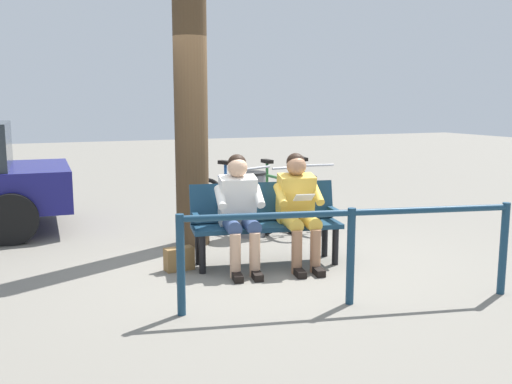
% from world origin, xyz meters
% --- Properties ---
extents(ground_plane, '(40.00, 40.00, 0.00)m').
position_xyz_m(ground_plane, '(0.00, 0.00, 0.00)').
color(ground_plane, slate).
extents(bench, '(1.66, 0.75, 0.87)m').
position_xyz_m(bench, '(-0.09, 0.04, 0.51)').
color(bench, navy).
rests_on(bench, ground).
extents(person_reading, '(0.54, 0.81, 1.20)m').
position_xyz_m(person_reading, '(-0.38, 0.26, 0.66)').
color(person_reading, gold).
rests_on(person_reading, ground).
extents(person_companion, '(0.54, 0.81, 1.20)m').
position_xyz_m(person_companion, '(0.25, 0.15, 0.66)').
color(person_companion, white).
rests_on(person_companion, ground).
extents(handbag, '(0.31, 0.17, 0.24)m').
position_xyz_m(handbag, '(0.85, -0.04, 0.12)').
color(handbag, olive).
rests_on(handbag, ground).
extents(tree_trunk, '(0.40, 0.40, 3.67)m').
position_xyz_m(tree_trunk, '(0.40, -1.07, 1.84)').
color(tree_trunk, '#4C3823').
rests_on(tree_trunk, ground).
extents(litter_bin, '(0.39, 0.39, 0.84)m').
position_xyz_m(litter_bin, '(-0.42, -1.17, 0.42)').
color(litter_bin, slate).
rests_on(litter_bin, ground).
extents(bicycle_silver, '(0.48, 1.67, 0.94)m').
position_xyz_m(bicycle_silver, '(-1.49, -1.64, 0.36)').
color(bicycle_silver, black).
rests_on(bicycle_silver, ground).
extents(bicycle_purple, '(0.48, 1.68, 0.94)m').
position_xyz_m(bicycle_purple, '(-0.91, -1.54, 0.36)').
color(bicycle_purple, black).
rests_on(bicycle_purple, ground).
extents(bicycle_orange, '(0.77, 1.55, 0.94)m').
position_xyz_m(bicycle_orange, '(-0.37, -1.63, 0.36)').
color(bicycle_orange, black).
rests_on(bicycle_orange, ground).
extents(railing_fence, '(2.91, 0.69, 0.85)m').
position_xyz_m(railing_fence, '(-0.26, 1.50, 0.59)').
color(railing_fence, navy).
rests_on(railing_fence, ground).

